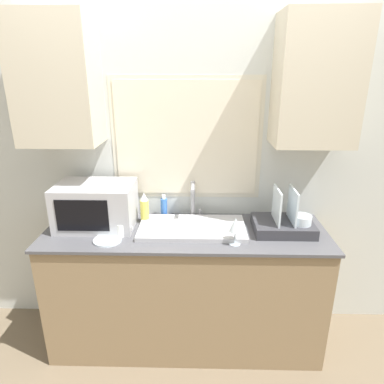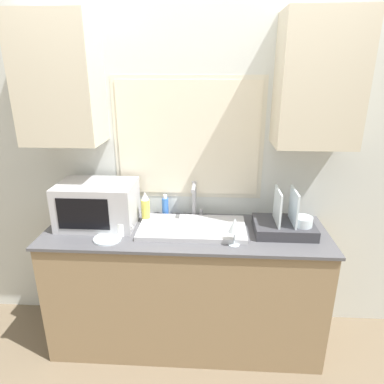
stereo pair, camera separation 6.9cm
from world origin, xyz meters
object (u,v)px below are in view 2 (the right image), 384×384
object	(u,v)px
microwave	(97,204)
wine_glass	(235,226)
dish_rack	(286,224)
mug_near_sink	(122,228)
soap_bottle	(165,206)
faucet	(195,197)
spray_bottle	(146,208)

from	to	relation	value
microwave	wine_glass	xyz separation A→B (m)	(0.90, -0.24, -0.02)
dish_rack	mug_near_sink	xyz separation A→B (m)	(-1.05, -0.08, -0.02)
soap_bottle	wine_glass	distance (m)	0.63
microwave	faucet	bearing A→B (deg)	12.51
faucet	spray_bottle	world-z (taller)	faucet
spray_bottle	mug_near_sink	world-z (taller)	spray_bottle
microwave	mug_near_sink	xyz separation A→B (m)	(0.20, -0.13, -0.11)
spray_bottle	mug_near_sink	size ratio (longest dim) A/B	1.92
soap_bottle	faucet	bearing A→B (deg)	-8.13
soap_bottle	mug_near_sink	world-z (taller)	soap_bottle
mug_near_sink	wine_glass	world-z (taller)	wine_glass
dish_rack	spray_bottle	xyz separation A→B (m)	(-0.93, 0.11, 0.05)
faucet	spray_bottle	distance (m)	0.35
dish_rack	mug_near_sink	size ratio (longest dim) A/B	3.35
microwave	soap_bottle	size ratio (longest dim) A/B	3.15
wine_glass	microwave	bearing A→B (deg)	165.12
mug_near_sink	dish_rack	bearing A→B (deg)	4.46
spray_bottle	dish_rack	bearing A→B (deg)	-6.91
spray_bottle	wine_glass	distance (m)	0.66
spray_bottle	wine_glass	bearing A→B (deg)	-26.96
spray_bottle	soap_bottle	size ratio (longest dim) A/B	1.36
soap_bottle	wine_glass	bearing A→B (deg)	-41.30
soap_bottle	wine_glass	xyz separation A→B (m)	(0.47, -0.41, 0.05)
microwave	dish_rack	world-z (taller)	microwave
microwave	mug_near_sink	bearing A→B (deg)	-34.40
faucet	mug_near_sink	size ratio (longest dim) A/B	2.33
dish_rack	soap_bottle	bearing A→B (deg)	164.46
faucet	mug_near_sink	distance (m)	0.54
faucet	microwave	bearing A→B (deg)	-167.49
microwave	wine_glass	bearing A→B (deg)	-14.88
dish_rack	soap_bottle	world-z (taller)	dish_rack
faucet	dish_rack	distance (m)	0.64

